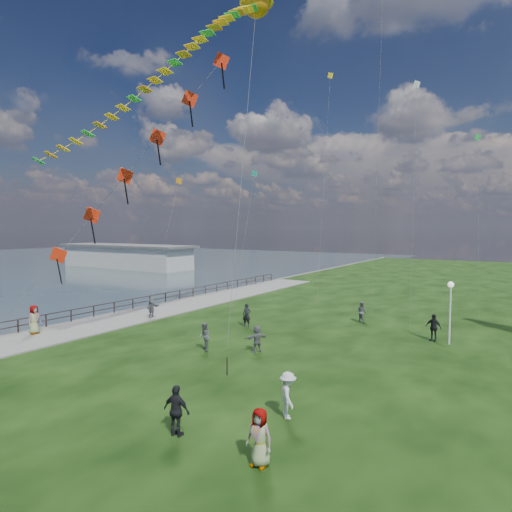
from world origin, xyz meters
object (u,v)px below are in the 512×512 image
Objects in this scene: person_6 at (247,315)px; person_9 at (433,327)px; person_4 at (260,437)px; lamppost at (450,299)px; person_7 at (362,312)px; person_11 at (257,339)px; serpent_kite at (252,6)px; person_10 at (34,321)px; person_5 at (152,309)px; person_1 at (204,337)px; person_2 at (288,395)px; person_3 at (177,411)px; pier_pavilion at (126,256)px.

person_9 is at bearing 0.06° from person_6.
person_4 is 18.20m from person_6.
person_7 is (-6.59, 3.24, -2.02)m from lamppost.
person_11 is 20.79m from serpent_kite.
lamppost is at bearing -2.59° from person_6.
person_4 is 0.91× the size of person_10.
person_10 is 1.24× the size of person_11.
person_6 reaches higher than person_11.
person_5 is at bearing -28.97° from person_10.
serpent_kite is at bearing -114.77° from person_11.
person_1 reaches higher than person_7.
person_1 is at bearing 96.44° from person_7.
person_9 reaches higher than person_6.
person_11 is (14.66, 4.68, -0.19)m from person_10.
person_2 is at bearing -128.22° from person_5.
serpent_kite reaches higher than person_5.
lamppost is at bearing 84.60° from person_1.
person_2 is 0.91× the size of person_10.
person_9 is at bearing -70.64° from person_10.
person_4 is (3.39, -0.04, -0.01)m from person_3.
person_11 is (-8.15, -8.11, -0.09)m from person_9.
person_3 is 1.05× the size of person_6.
person_10 is at bearing -152.10° from person_6.
person_2 reaches higher than person_7.
pier_pavilion is 54.21m from person_10.
person_2 is at bearing -85.14° from person_9.
person_10 is at bearing -135.89° from person_9.
person_4 is at bearing -114.00° from person_10.
person_2 is at bearing -64.82° from person_6.
person_4 is at bearing 61.22° from person_11.
person_2 is 0.08× the size of serpent_kite.
person_11 is at bearing -34.07° from pier_pavilion.
person_6 is at bearing -70.34° from person_3.
person_10 is (37.00, -39.61, -0.87)m from pier_pavilion.
person_6 is at bearing 132.15° from serpent_kite.
person_7 is at bearing 99.78° from person_4.
lamppost reaches higher than person_11.
person_1 is 10.24m from person_5.
pier_pavilion reaches higher than person_11.
person_5 is 0.91× the size of person_6.
person_1 is at bearing -125.66° from person_5.
pier_pavilion reaches higher than person_5.
serpent_kite is (9.65, -0.23, 20.46)m from person_5.
person_9 is 11.50m from person_11.
person_9 is at bearing 163.44° from person_11.
person_6 is at bearing 72.16° from person_7.
person_5 is at bearing -76.76° from person_11.
serpent_kite is at bearing -62.19° from person_6.
person_11 reaches higher than person_5.
person_1 is 13.44m from person_7.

